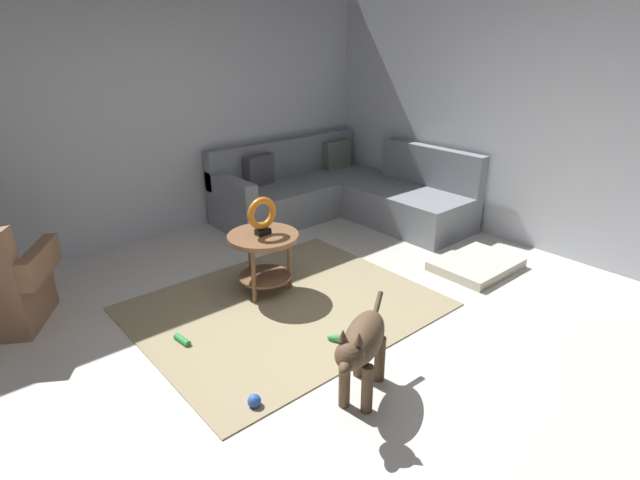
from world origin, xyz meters
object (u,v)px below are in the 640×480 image
at_px(dog_toy_rope, 182,340).
at_px(dog, 362,345).
at_px(side_table, 264,248).
at_px(dog_toy_bone, 339,339).
at_px(dog_bed_mat, 476,264).
at_px(dog_toy_ball, 254,401).
at_px(torus_sculpture, 262,215).
at_px(sectional_couch, 339,194).

bearing_deg(dog_toy_rope, dog, -65.34).
xyz_separation_m(side_table, dog_toy_bone, (-0.04, -0.99, -0.39)).
distance_m(dog_bed_mat, dog_toy_ball, 2.69).
relative_size(dog, dog_toy_rope, 4.86).
distance_m(dog_bed_mat, dog_toy_rope, 2.80).
bearing_deg(torus_sculpture, dog_toy_bone, -92.41).
distance_m(side_table, dog, 1.54).
relative_size(sectional_couch, torus_sculpture, 6.90).
xyz_separation_m(torus_sculpture, dog_toy_bone, (-0.04, -0.99, -0.68)).
relative_size(dog_toy_rope, dog_toy_bone, 0.88).
bearing_deg(dog_bed_mat, dog_toy_ball, -175.44).
xyz_separation_m(dog_toy_rope, dog_toy_bone, (0.87, -0.74, 0.00)).
xyz_separation_m(dog, dog_toy_rope, (-0.58, 1.26, -0.35)).
distance_m(sectional_couch, torus_sculpture, 2.10).
bearing_deg(torus_sculpture, side_table, 90.00).
relative_size(sectional_couch, dog_bed_mat, 2.81).
height_order(torus_sculpture, dog, torus_sculpture).
xyz_separation_m(dog_bed_mat, dog_toy_rope, (-2.71, 0.69, -0.02)).
height_order(side_table, torus_sculpture, torus_sculpture).
bearing_deg(dog_toy_rope, sectional_couch, 24.74).
bearing_deg(dog_bed_mat, side_table, 152.36).
height_order(side_table, dog_toy_ball, side_table).
xyz_separation_m(torus_sculpture, dog_bed_mat, (1.80, -0.94, -0.67)).
xyz_separation_m(dog_bed_mat, dog, (-2.13, -0.56, 0.33)).
xyz_separation_m(sectional_couch, dog_toy_rope, (-2.72, -1.25, -0.26)).
height_order(dog_bed_mat, dog_toy_ball, dog_bed_mat).
relative_size(side_table, dog_toy_bone, 3.33).
bearing_deg(side_table, dog_bed_mat, -27.64).
distance_m(dog_bed_mat, dog, 2.23).
bearing_deg(torus_sculpture, sectional_couch, 29.05).
height_order(sectional_couch, side_table, sectional_couch).
relative_size(dog_bed_mat, dog, 1.05).
bearing_deg(dog_toy_ball, sectional_couch, 38.70).
bearing_deg(side_table, torus_sculpture, -90.00).
xyz_separation_m(sectional_couch, dog, (-2.14, -2.51, 0.09)).
height_order(dog, dog_toy_ball, dog).
distance_m(sectional_couch, side_table, 2.07).
distance_m(dog, dog_toy_bone, 0.69).
bearing_deg(dog_toy_ball, dog_toy_rope, 91.56).
height_order(dog, dog_toy_bone, dog).
xyz_separation_m(dog_toy_ball, dog_toy_rope, (-0.02, 0.90, -0.02)).
bearing_deg(dog_toy_rope, side_table, 15.32).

